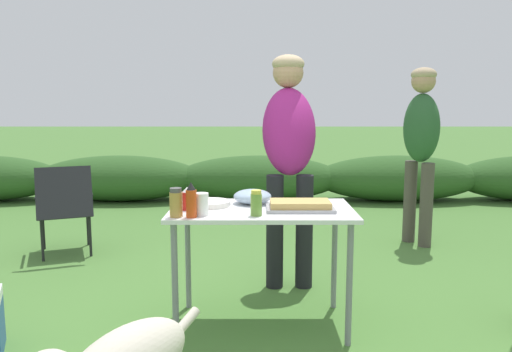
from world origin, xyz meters
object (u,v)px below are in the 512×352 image
object	(u,v)px
folding_table	(263,221)
paper_cup_stack	(203,204)
ketchup_bottle	(189,199)
standing_person_with_beanie	(423,137)
plate_stack	(212,203)
food_tray	(302,206)
mixing_bowl	(254,196)
relish_jar	(258,203)
hot_sauce_bottle	(193,201)
standing_person_in_dark_puffer	(291,142)
spice_jar	(178,203)
camp_chair_green_behind_table	(67,205)

from	to	relation	value
folding_table	paper_cup_stack	size ratio (longest dim) A/B	8.65
ketchup_bottle	standing_person_with_beanie	bearing A→B (deg)	43.44
folding_table	plate_stack	distance (m)	0.34
food_tray	mixing_bowl	xyz separation A→B (m)	(-0.28, 0.20, 0.02)
plate_stack	standing_person_with_beanie	world-z (taller)	standing_person_with_beanie
relish_jar	hot_sauce_bottle	bearing A→B (deg)	-173.03
plate_stack	standing_person_with_beanie	bearing A→B (deg)	43.40
folding_table	hot_sauce_bottle	bearing A→B (deg)	-148.00
food_tray	relish_jar	world-z (taller)	relish_jar
mixing_bowl	standing_person_in_dark_puffer	size ratio (longest dim) A/B	0.14
folding_table	ketchup_bottle	bearing A→B (deg)	-174.01
folding_table	food_tray	xyz separation A→B (m)	(0.23, -0.05, 0.10)
food_tray	spice_jar	bearing A→B (deg)	-165.51
mixing_bowl	relish_jar	size ratio (longest dim) A/B	1.64
food_tray	standing_person_with_beanie	world-z (taller)	standing_person_with_beanie
standing_person_in_dark_puffer	standing_person_with_beanie	xyz separation A→B (m)	(1.34, 1.06, -0.02)
folding_table	camp_chair_green_behind_table	bearing A→B (deg)	140.68
hot_sauce_bottle	relish_jar	distance (m)	0.36
hot_sauce_bottle	standing_person_with_beanie	world-z (taller)	standing_person_with_beanie
paper_cup_stack	hot_sauce_bottle	world-z (taller)	hot_sauce_bottle
standing_person_with_beanie	folding_table	bearing A→B (deg)	-68.45
mixing_bowl	standing_person_with_beanie	bearing A→B (deg)	46.47
ketchup_bottle	plate_stack	bearing A→B (deg)	44.12
plate_stack	ketchup_bottle	distance (m)	0.18
paper_cup_stack	relish_jar	xyz separation A→B (m)	(0.31, -0.01, 0.01)
folding_table	relish_jar	world-z (taller)	relish_jar
folding_table	plate_stack	xyz separation A→B (m)	(-0.32, 0.08, 0.09)
spice_jar	paper_cup_stack	bearing A→B (deg)	16.70
paper_cup_stack	ketchup_bottle	xyz separation A→B (m)	(-0.10, 0.15, 0.00)
food_tray	plate_stack	bearing A→B (deg)	166.95
mixing_bowl	folding_table	bearing A→B (deg)	-69.08
ketchup_bottle	spice_jar	xyz separation A→B (m)	(-0.04, -0.19, 0.01)
relish_jar	camp_chair_green_behind_table	distance (m)	2.40
ketchup_bottle	standing_person_with_beanie	xyz separation A→B (m)	(2.00, 1.89, 0.26)
plate_stack	spice_jar	size ratio (longest dim) A/B	1.53
plate_stack	ketchup_bottle	xyz separation A→B (m)	(-0.13, -0.12, 0.05)
ketchup_bottle	spice_jar	distance (m)	0.19
ketchup_bottle	standing_person_in_dark_puffer	distance (m)	1.09
spice_jar	standing_person_with_beanie	world-z (taller)	standing_person_with_beanie
ketchup_bottle	hot_sauce_bottle	size ratio (longest dim) A/B	0.70
food_tray	hot_sauce_bottle	xyz separation A→B (m)	(-0.62, -0.19, 0.07)
food_tray	standing_person_with_beanie	xyz separation A→B (m)	(1.33, 1.90, 0.29)
hot_sauce_bottle	standing_person_in_dark_puffer	bearing A→B (deg)	59.47
plate_stack	mixing_bowl	bearing A→B (deg)	15.82
paper_cup_stack	standing_person_in_dark_puffer	xyz separation A→B (m)	(0.56, 0.97, 0.28)
relish_jar	standing_person_with_beanie	xyz separation A→B (m)	(1.59, 2.05, 0.25)
paper_cup_stack	spice_jar	distance (m)	0.14
plate_stack	food_tray	bearing A→B (deg)	-13.05
ketchup_bottle	standing_person_with_beanie	world-z (taller)	standing_person_with_beanie
standing_person_with_beanie	standing_person_in_dark_puffer	bearing A→B (deg)	-79.93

